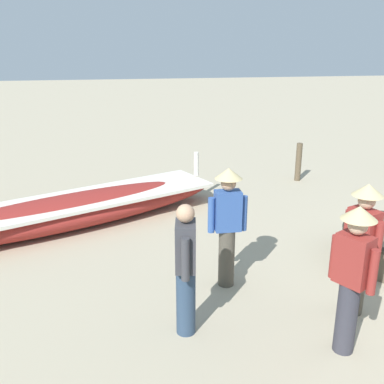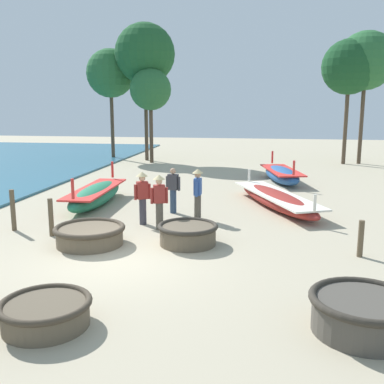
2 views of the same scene
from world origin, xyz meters
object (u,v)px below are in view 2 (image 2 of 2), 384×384
mooring_post_mid_beach (13,210)px  coracle_beside_post (90,234)px  coracle_tilted (46,312)px  long_boat_ochre_hull (276,199)px  fisherman_standing_left (173,189)px  tree_tall_back (111,74)px  long_boat_blue_hull (282,174)px  fisherman_standing_right (198,191)px  long_boat_white_hull (96,195)px  fisherman_by_coracle (142,194)px  coracle_far_right (364,313)px  tree_left_mid (145,54)px  mooring_post_inland (361,239)px  tree_right_mid (349,67)px  fisherman_hauling (159,198)px  tree_center (150,90)px  tree_leftmost (366,61)px  mooring_post_shoreline (51,217)px  coracle_center (188,233)px

mooring_post_mid_beach → coracle_beside_post: bearing=-19.2°
coracle_tilted → long_boat_ochre_hull: long_boat_ochre_hull is taller
fisherman_standing_left → tree_tall_back: bearing=116.0°
long_boat_blue_hull → fisherman_standing_right: bearing=-111.0°
fisherman_standing_right → mooring_post_mid_beach: (-5.23, -2.18, -0.34)m
long_boat_white_hull → fisherman_by_coracle: size_ratio=2.89×
coracle_far_right → tree_left_mid: bearing=113.3°
mooring_post_inland → tree_left_mid: tree_left_mid is taller
mooring_post_mid_beach → fisherman_standing_left: bearing=34.3°
tree_right_mid → long_boat_white_hull: bearing=-129.1°
long_boat_ochre_hull → tree_left_mid: tree_left_mid is taller
fisherman_hauling → mooring_post_inland: bearing=-16.6°
coracle_far_right → fisherman_by_coracle: (-5.39, 6.04, 0.61)m
coracle_tilted → tree_center: size_ratio=0.26×
coracle_tilted → tree_tall_back: 24.77m
long_boat_blue_hull → coracle_far_right: bearing=-86.8°
tree_leftmost → tree_center: 13.31m
fisherman_standing_right → fisherman_standing_left: bearing=142.7°
long_boat_white_hull → long_boat_blue_hull: bearing=41.5°
mooring_post_shoreline → fisherman_standing_right: bearing=33.4°
coracle_tilted → tree_right_mid: size_ratio=0.21×
tree_left_mid → coracle_far_right: bearing=-66.7°
coracle_far_right → coracle_center: bearing=130.8°
coracle_center → tree_leftmost: bearing=66.5°
mooring_post_inland → fisherman_by_coracle: bearing=160.8°
fisherman_by_coracle → mooring_post_shoreline: (-2.25, -1.65, -0.41)m
long_boat_ochre_hull → fisherman_standing_left: (-3.55, -1.48, 0.54)m
long_boat_ochre_hull → long_boat_white_hull: 6.69m
coracle_beside_post → tree_center: tree_center is taller
mooring_post_mid_beach → fisherman_standing_right: bearing=22.6°
fisherman_by_coracle → tree_left_mid: (-4.07, 15.97, 5.93)m
long_boat_blue_hull → tree_tall_back: tree_tall_back is taller
coracle_center → fisherman_standing_left: (-1.10, 3.43, 0.53)m
coracle_tilted → long_boat_white_hull: bearing=105.9°
fisherman_standing_right → mooring_post_mid_beach: fisherman_standing_right is taller
coracle_tilted → fisherman_standing_left: size_ratio=1.00×
coracle_far_right → mooring_post_inland: mooring_post_inland is taller
fisherman_standing_right → tree_left_mid: bearing=110.6°
fisherman_standing_right → mooring_post_mid_beach: size_ratio=1.35×
coracle_center → fisherman_hauling: bearing=129.5°
fisherman_standing_left → tree_tall_back: tree_tall_back is taller
fisherman_hauling → mooring_post_mid_beach: bearing=-169.4°
tree_left_mid → coracle_tilted: bearing=-79.5°
tree_left_mid → tree_right_mid: 12.78m
mooring_post_shoreline → fisherman_by_coracle: bearing=36.4°
long_boat_white_hull → fisherman_standing_left: 3.23m
long_boat_white_hull → mooring_post_inland: long_boat_white_hull is taller
fisherman_standing_left → fisherman_by_coracle: (-0.64, -1.62, 0.12)m
coracle_tilted → tree_center: (-3.58, 21.49, 4.33)m
mooring_post_inland → mooring_post_shoreline: size_ratio=0.84×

